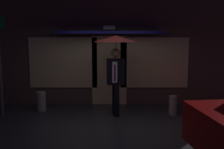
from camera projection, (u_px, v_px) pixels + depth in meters
ground_plane at (108, 126)px, 6.65m from camera, size 18.00×18.00×0.00m
building_facade at (109, 43)px, 8.69m from camera, size 8.66×1.00×3.96m
person_with_umbrella at (115, 53)px, 7.33m from camera, size 1.22×1.22×2.21m
sidewalk_bollard at (172, 105)px, 7.62m from camera, size 0.22×0.22×0.54m
sidewalk_bollard_2 at (41, 102)px, 7.98m from camera, size 0.27×0.27×0.57m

